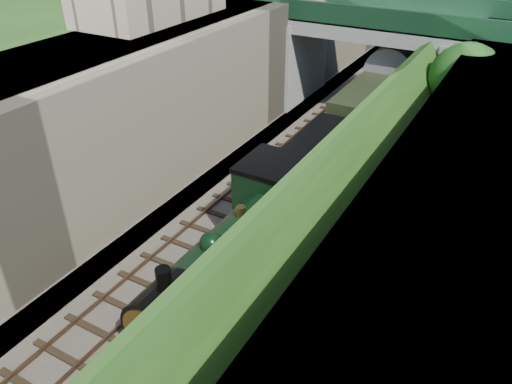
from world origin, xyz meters
name	(u,v)px	position (x,y,z in m)	size (l,w,h in m)	color
ground	(126,374)	(0.00, 0.00, 0.00)	(160.00, 160.00, 0.00)	#1E4714
trackbed	(352,134)	(0.00, 20.00, 0.10)	(10.00, 90.00, 0.20)	#473F38
retaining_wall	(272,65)	(-5.50, 20.00, 3.50)	(1.00, 90.00, 7.00)	#756B56
street_plateau_left	(224,57)	(-9.00, 20.00, 3.50)	(6.00, 90.00, 7.00)	#262628
embankment_slope	(437,119)	(4.93, 18.43, 2.66)	(4.42, 90.00, 6.36)	#1E4714
track_left	(321,125)	(-2.00, 20.00, 0.25)	(2.50, 90.00, 0.20)	black
track_right	(371,136)	(1.20, 20.00, 0.25)	(2.50, 90.00, 0.20)	black
road_bridge	(395,54)	(0.94, 24.00, 4.08)	(16.00, 6.40, 7.25)	gray
tree	(467,82)	(5.91, 18.92, 4.65)	(3.60, 3.80, 6.60)	black
locomotive	(239,252)	(1.20, 4.85, 1.89)	(3.10, 10.23, 3.83)	black
tender	(321,171)	(1.20, 12.21, 1.62)	(2.70, 6.00, 3.05)	black
coach_front	(398,83)	(1.20, 24.81, 2.05)	(2.90, 18.00, 3.70)	black
coach_middle	(454,25)	(1.20, 43.61, 2.05)	(2.90, 18.00, 3.70)	black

